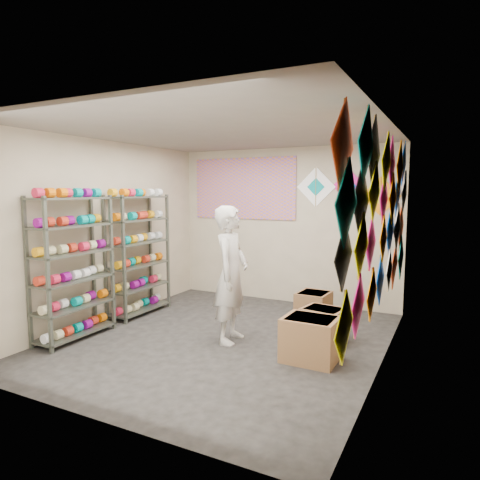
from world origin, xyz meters
The scene contains 12 objects.
ground centered at (0.00, 0.00, 0.00)m, with size 4.50×4.50×0.00m, color black.
room_walls centered at (0.00, 0.00, 1.64)m, with size 4.50×4.50×4.50m.
shelf_rack_front centered at (-1.78, -0.85, 0.95)m, with size 0.40×1.10×1.90m, color #4C5147.
shelf_rack_back centered at (-1.78, 0.45, 0.95)m, with size 0.40×1.10×1.90m, color #4C5147.
string_spools centered at (-1.78, -0.20, 1.05)m, with size 0.12×2.36×0.12m.
kite_wall_display centered at (1.98, 0.12, 1.69)m, with size 0.06×4.36×2.03m.
back_wall_kites centered at (1.05, 2.24, 1.98)m, with size 1.70×0.02×0.80m.
poster centered at (-0.80, 2.23, 2.00)m, with size 2.00×0.01×1.10m, color #8152B3.
shopkeeper centered at (0.12, 0.00, 0.89)m, with size 0.51×0.70×1.77m, color beige.
carton_a centered at (1.25, -0.16, 0.25)m, with size 0.61×0.51×0.51m, color brown.
carton_b centered at (1.19, 0.58, 0.21)m, with size 0.52×0.43×0.43m, color brown.
carton_c centered at (0.82, 1.35, 0.22)m, with size 0.45×0.50×0.43m, color brown.
Camera 1 is at (2.68, -4.79, 1.95)m, focal length 32.00 mm.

